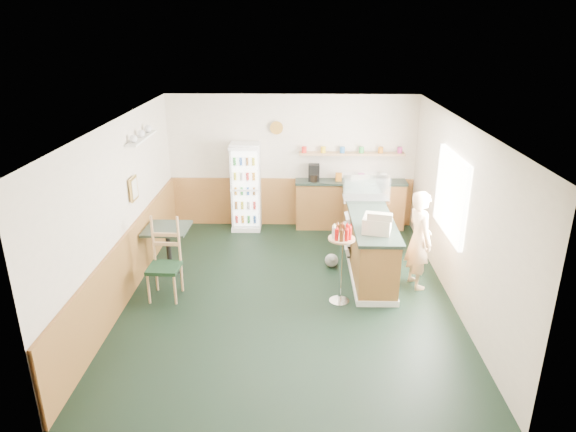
{
  "coord_description": "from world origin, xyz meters",
  "views": [
    {
      "loc": [
        0.15,
        -7.14,
        4.0
      ],
      "look_at": [
        -0.02,
        0.6,
        1.07
      ],
      "focal_mm": 32.0,
      "sensor_mm": 36.0,
      "label": 1
    }
  ],
  "objects_px": {
    "cafe_chair": "(165,256)",
    "drinks_fridge": "(246,187)",
    "shopkeeper": "(419,240)",
    "cash_register": "(377,224)",
    "condiment_stand": "(341,251)",
    "display_case": "(366,188)",
    "cafe_table": "(168,240)"
  },
  "relations": [
    {
      "from": "condiment_stand",
      "to": "drinks_fridge",
      "type": "bearing_deg",
      "value": 119.65
    },
    {
      "from": "drinks_fridge",
      "to": "display_case",
      "type": "relative_size",
      "value": 2.18
    },
    {
      "from": "drinks_fridge",
      "to": "condiment_stand",
      "type": "distance_m",
      "value": 3.44
    },
    {
      "from": "cash_register",
      "to": "condiment_stand",
      "type": "bearing_deg",
      "value": -130.49
    },
    {
      "from": "shopkeeper",
      "to": "cafe_chair",
      "type": "bearing_deg",
      "value": 80.89
    },
    {
      "from": "drinks_fridge",
      "to": "display_case",
      "type": "distance_m",
      "value": 2.57
    },
    {
      "from": "shopkeeper",
      "to": "condiment_stand",
      "type": "distance_m",
      "value": 1.39
    },
    {
      "from": "drinks_fridge",
      "to": "cafe_table",
      "type": "xyz_separation_m",
      "value": [
        -1.13,
        -1.99,
        -0.33
      ]
    },
    {
      "from": "shopkeeper",
      "to": "cafe_chair",
      "type": "distance_m",
      "value": 3.96
    },
    {
      "from": "drinks_fridge",
      "to": "shopkeeper",
      "type": "distance_m",
      "value": 3.84
    },
    {
      "from": "condiment_stand",
      "to": "cafe_chair",
      "type": "bearing_deg",
      "value": 175.96
    },
    {
      "from": "display_case",
      "to": "cafe_chair",
      "type": "height_order",
      "value": "display_case"
    },
    {
      "from": "cafe_chair",
      "to": "drinks_fridge",
      "type": "bearing_deg",
      "value": 72.95
    },
    {
      "from": "cafe_chair",
      "to": "condiment_stand",
      "type": "bearing_deg",
      "value": -2.01
    },
    {
      "from": "cash_register",
      "to": "cafe_chair",
      "type": "bearing_deg",
      "value": -161.8
    },
    {
      "from": "drinks_fridge",
      "to": "cafe_chair",
      "type": "xyz_separation_m",
      "value": [
        -0.97,
        -2.8,
        -0.23
      ]
    },
    {
      "from": "condiment_stand",
      "to": "cafe_chair",
      "type": "relative_size",
      "value": 0.98
    },
    {
      "from": "display_case",
      "to": "cafe_chair",
      "type": "xyz_separation_m",
      "value": [
        -3.24,
        -1.67,
        -0.58
      ]
    },
    {
      "from": "shopkeeper",
      "to": "condiment_stand",
      "type": "xyz_separation_m",
      "value": [
        -1.27,
        -0.56,
        0.05
      ]
    },
    {
      "from": "display_case",
      "to": "shopkeeper",
      "type": "distance_m",
      "value": 1.53
    },
    {
      "from": "drinks_fridge",
      "to": "cash_register",
      "type": "xyz_separation_m",
      "value": [
        2.27,
        -2.6,
        0.24
      ]
    },
    {
      "from": "shopkeeper",
      "to": "cafe_table",
      "type": "distance_m",
      "value": 4.13
    },
    {
      "from": "display_case",
      "to": "condiment_stand",
      "type": "relative_size",
      "value": 0.66
    },
    {
      "from": "cafe_table",
      "to": "cafe_chair",
      "type": "distance_m",
      "value": 0.83
    },
    {
      "from": "cash_register",
      "to": "shopkeeper",
      "type": "height_order",
      "value": "shopkeeper"
    },
    {
      "from": "shopkeeper",
      "to": "cafe_chair",
      "type": "relative_size",
      "value": 1.27
    },
    {
      "from": "cash_register",
      "to": "condiment_stand",
      "type": "relative_size",
      "value": 0.35
    },
    {
      "from": "display_case",
      "to": "cafe_table",
      "type": "xyz_separation_m",
      "value": [
        -3.4,
        -0.85,
        -0.68
      ]
    },
    {
      "from": "display_case",
      "to": "cafe_table",
      "type": "height_order",
      "value": "display_case"
    },
    {
      "from": "condiment_stand",
      "to": "cafe_table",
      "type": "xyz_separation_m",
      "value": [
        -2.83,
        1.0,
        -0.29
      ]
    },
    {
      "from": "drinks_fridge",
      "to": "cash_register",
      "type": "bearing_deg",
      "value": -48.8
    },
    {
      "from": "display_case",
      "to": "shopkeeper",
      "type": "xyz_separation_m",
      "value": [
        0.7,
        -1.29,
        -0.44
      ]
    }
  ]
}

